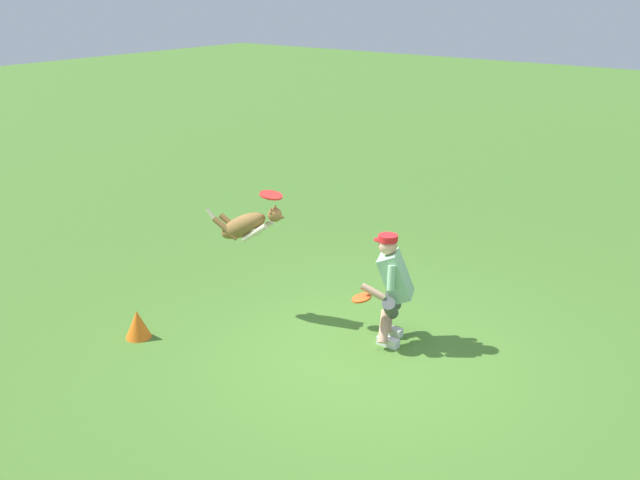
{
  "coord_description": "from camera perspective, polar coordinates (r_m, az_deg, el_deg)",
  "views": [
    {
      "loc": [
        -4.03,
        6.12,
        3.98
      ],
      "look_at": [
        0.86,
        -0.27,
        1.11
      ],
      "focal_mm": 41.37,
      "sensor_mm": 36.0,
      "label": 1
    }
  ],
  "objects": [
    {
      "name": "training_cone",
      "position": [
        8.91,
        -13.92,
        -6.34
      ],
      "size": [
        0.3,
        0.3,
        0.34
      ],
      "primitive_type": "cone",
      "color": "orange",
      "rests_on": "ground_plane"
    },
    {
      "name": "frisbee_flying",
      "position": [
        8.62,
        -3.8,
        3.48
      ],
      "size": [
        0.31,
        0.31,
        0.07
      ],
      "primitive_type": "cylinder",
      "rotation": [
        -0.01,
        0.17,
        3.29
      ],
      "color": "red"
    },
    {
      "name": "dog",
      "position": [
        8.92,
        -5.68,
        1.14
      ],
      "size": [
        1.07,
        0.41,
        0.57
      ],
      "rotation": [
        0.0,
        0.0,
        3.38
      ],
      "color": "olive"
    },
    {
      "name": "ground_plane",
      "position": [
        8.34,
        3.61,
        -8.94
      ],
      "size": [
        60.0,
        60.0,
        0.0
      ],
      "primitive_type": "plane",
      "color": "#457229"
    },
    {
      "name": "frisbee_held",
      "position": [
        8.26,
        3.24,
        -4.5
      ],
      "size": [
        0.28,
        0.28,
        0.09
      ],
      "primitive_type": "cylinder",
      "rotation": [
        -0.1,
        0.23,
        0.28
      ],
      "color": "#ED521C",
      "rests_on": "person"
    },
    {
      "name": "person",
      "position": [
        8.4,
        5.59,
        -3.49
      ],
      "size": [
        0.52,
        0.7,
        1.29
      ],
      "rotation": [
        0.0,
        0.0,
        0.41
      ],
      "color": "silver",
      "rests_on": "ground_plane"
    }
  ]
}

